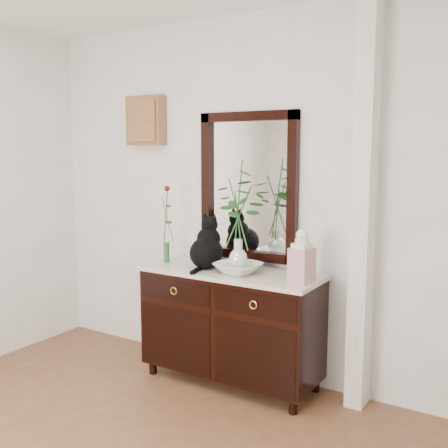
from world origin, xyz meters
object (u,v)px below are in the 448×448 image
Objects in this scene: sideboard at (231,320)px; lotus_bowl at (238,268)px; cat at (206,242)px; ginger_jar at (302,255)px.

sideboard is 4.21× the size of lotus_bowl.
lotus_bowl is at bearing -21.12° from cat.
sideboard is 3.64× the size of ginger_jar.
sideboard is 3.46× the size of cat.
ginger_jar reaches higher than sideboard.
ginger_jar is at bearing -16.39° from cat.
sideboard is at bearing 146.68° from lotus_bowl.
cat is (-0.20, -0.02, 0.57)m from sideboard.
cat is 0.77m from ginger_jar.
cat is at bearing -172.94° from sideboard.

